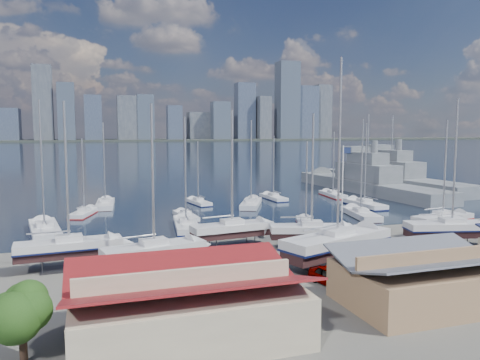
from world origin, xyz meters
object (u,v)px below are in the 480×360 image
object	(u,v)px
naval_ship_west	(390,180)
car_a	(331,276)
sailboat_cradle_0	(69,247)
flagpole	(343,188)
naval_ship_east	(366,184)

from	to	relation	value
naval_ship_west	car_a	size ratio (longest dim) A/B	10.40
sailboat_cradle_0	naval_ship_west	world-z (taller)	naval_ship_west
naval_ship_west	flagpole	size ratio (longest dim) A/B	4.13
naval_ship_west	sailboat_cradle_0	bearing A→B (deg)	120.79
car_a	flagpole	world-z (taller)	flagpole
sailboat_cradle_0	naval_ship_east	size ratio (longest dim) A/B	0.35
sailboat_cradle_0	naval_ship_west	bearing A→B (deg)	29.55
naval_ship_east	flagpole	xyz separation A→B (m)	(-28.62, -38.73, 4.81)
sailboat_cradle_0	naval_ship_west	size ratio (longest dim) A/B	0.34
car_a	flagpole	distance (m)	16.27
naval_ship_east	naval_ship_west	bearing A→B (deg)	-61.15
naval_ship_east	naval_ship_west	world-z (taller)	naval_ship_west
sailboat_cradle_0	naval_ship_east	bearing A→B (deg)	29.97
sailboat_cradle_0	flagpole	size ratio (longest dim) A/B	1.38
naval_ship_west	car_a	xyz separation A→B (m)	(-47.85, -58.01, -0.90)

